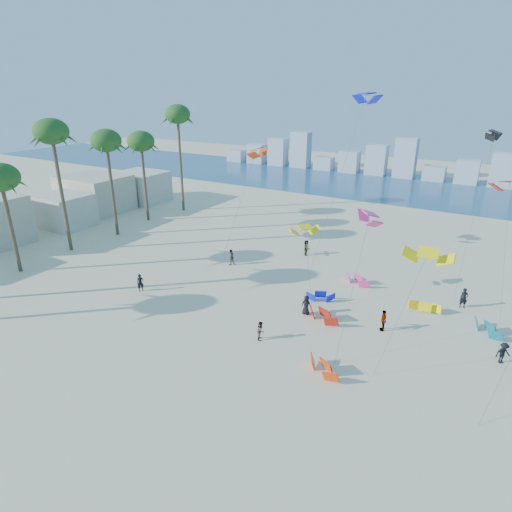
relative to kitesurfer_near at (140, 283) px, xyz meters
The scene contains 10 objects.
ground 14.37m from the kitesurfer_near, 57.59° to the right, with size 220.00×220.00×0.00m, color beige.
ocean 60.39m from the kitesurfer_near, 82.69° to the left, with size 220.00×220.00×0.00m, color navy.
kitesurfer_near is the anchor object (origin of this frame).
kitesurfer_mid 14.33m from the kitesurfer_near, ahead, with size 0.75×0.59×1.55m, color gray.
kitesurfers_far 19.29m from the kitesurfer_near, 29.60° to the left, with size 27.98×14.08×1.87m.
grounded_kites 21.59m from the kitesurfer_near, 16.22° to the left, with size 16.94×17.37×1.03m.
flying_kites 25.62m from the kitesurfer_near, 26.77° to the left, with size 33.00×23.70×18.55m.
palm_row 18.91m from the kitesurfer_near, 164.54° to the left, with size 6.95×44.80×16.12m.
beachfront_buildings 27.49m from the kitesurfer_near, 161.49° to the left, with size 11.50×43.00×6.00m.
distant_skyline 70.23m from the kitesurfer_near, 84.69° to the left, with size 85.00×3.00×8.40m.
Camera 1 is at (20.83, -14.17, 18.49)m, focal length 29.83 mm.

